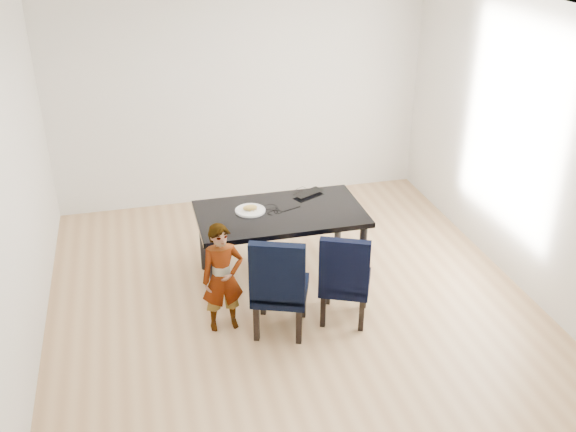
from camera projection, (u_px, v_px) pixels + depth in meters
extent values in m
cube|color=tan|center=(293.00, 306.00, 6.06)|extent=(4.50, 5.00, 0.01)
cube|color=white|center=(295.00, 9.00, 4.83)|extent=(4.50, 5.00, 0.01)
cube|color=silver|center=(240.00, 93.00, 7.61)|extent=(4.50, 0.01, 2.70)
cube|color=silver|center=(418.00, 361.00, 3.28)|extent=(4.50, 0.01, 2.70)
cube|color=white|center=(12.00, 202.00, 4.95)|extent=(0.01, 5.00, 2.70)
cube|color=silver|center=(529.00, 150.00, 5.94)|extent=(0.01, 5.00, 2.70)
cube|color=black|center=(281.00, 246.00, 6.32)|extent=(1.60, 0.90, 0.75)
cube|color=black|center=(280.00, 282.00, 5.53)|extent=(0.61, 0.62, 0.97)
cube|color=black|center=(345.00, 275.00, 5.70)|extent=(0.58, 0.59, 0.90)
imported|color=orange|center=(223.00, 278.00, 5.54)|extent=(0.38, 0.26, 1.02)
cylinder|color=silver|center=(250.00, 210.00, 6.15)|extent=(0.36, 0.36, 0.02)
ellipsoid|color=#B89441|center=(250.00, 208.00, 6.12)|extent=(0.15, 0.12, 0.06)
imported|color=black|center=(305.00, 192.00, 6.52)|extent=(0.38, 0.33, 0.03)
torus|color=black|center=(274.00, 212.00, 6.13)|extent=(0.16, 0.16, 0.01)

